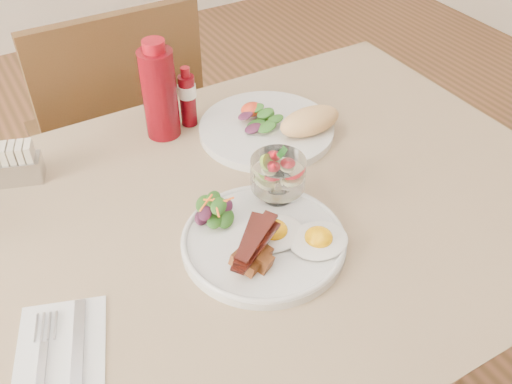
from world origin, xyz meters
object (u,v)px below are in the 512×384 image
Objects in this scene: chair_far at (120,139)px; ketchup_bottle at (159,92)px; second_plate at (276,126)px; sugar_caddy at (17,165)px; main_plate at (264,242)px; hot_sauce_bottle at (187,97)px; fruit_cup at (278,174)px; table at (229,254)px.

ketchup_bottle is (0.01, -0.36, 0.33)m from chair_far.
second_plate is 2.91× the size of sugar_caddy.
ketchup_bottle reaches higher than second_plate.
main_plate is at bearing -88.21° from chair_far.
ketchup_bottle is (-0.21, 0.12, 0.08)m from second_plate.
hot_sauce_bottle is at bearing -78.17° from chair_far.
fruit_cup reaches higher than second_plate.
fruit_cup is at bearing -19.14° from sugar_caddy.
sugar_caddy is at bearing -128.87° from chair_far.
ketchup_bottle is at bearing -88.36° from chair_far.
sugar_caddy is (-0.51, 0.12, 0.02)m from second_plate.
sugar_caddy is at bearing 167.21° from second_plate.
ketchup_bottle reaches higher than main_plate.
chair_far is 9.33× the size of sugar_caddy.
chair_far is 4.35× the size of ketchup_bottle.
fruit_cup is at bearing -81.60° from chair_far.
hot_sauce_bottle is at bearing 21.31° from sugar_caddy.
fruit_cup reaches higher than sugar_caddy.
table is 0.13m from main_plate.
sugar_caddy is (-0.30, -0.01, -0.06)m from ketchup_bottle.
second_plate is at bearing -41.87° from hot_sauce_bottle.
ketchup_bottle is 0.31m from sugar_caddy.
second_plate is at bearing 6.39° from sugar_caddy.
hot_sauce_bottle is 0.37m from sugar_caddy.
chair_far is 3.21× the size of second_plate.
main_plate is 0.97× the size of second_plate.
second_plate is (0.22, 0.19, 0.11)m from table.
table is at bearing 175.27° from fruit_cup.
fruit_cup is 0.47× the size of ketchup_bottle.
ketchup_bottle is 0.07m from hot_sauce_bottle.
chair_far is 0.79m from main_plate.
second_plate is at bearing 54.59° from main_plate.
chair_far is at bearing 91.64° from ketchup_bottle.
second_plate reaches higher than main_plate.
second_plate is 0.20m from hot_sauce_bottle.
chair_far is 0.53m from sugar_caddy.
chair_far is at bearing 91.79° from main_plate.
sugar_caddy is (-0.37, -0.01, -0.03)m from hot_sauce_bottle.
table is at bearing -91.89° from ketchup_bottle.
hot_sauce_bottle reaches higher than fruit_cup.
table is 0.36m from ketchup_bottle.
table is 9.75× the size of hot_sauce_bottle.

